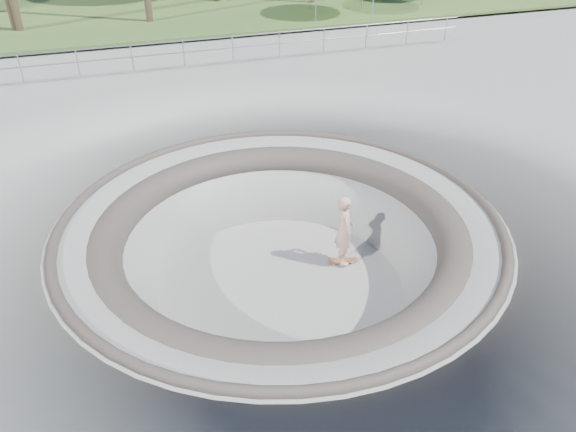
{
  "coord_description": "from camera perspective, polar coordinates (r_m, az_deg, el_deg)",
  "views": [
    {
      "loc": [
        -3.43,
        -10.38,
        6.91
      ],
      "look_at": [
        0.29,
        0.28,
        -0.1
      ],
      "focal_mm": 35.0,
      "sensor_mm": 36.0,
      "label": 1
    }
  ],
  "objects": [
    {
      "name": "skateboard",
      "position": [
        14.8,
        5.56,
        -4.56
      ],
      "size": [
        0.78,
        0.37,
        0.08
      ],
      "color": "brown",
      "rests_on": "ground"
    },
    {
      "name": "skate_bowl",
      "position": [
        13.99,
        -0.74,
        -6.81
      ],
      "size": [
        14.0,
        14.0,
        4.1
      ],
      "color": "gray",
      "rests_on": "ground"
    },
    {
      "name": "ground",
      "position": [
        12.93,
        -0.79,
        -0.46
      ],
      "size": [
        180.0,
        180.0,
        0.0
      ],
      "primitive_type": "plane",
      "color": "gray",
      "rests_on": "ground"
    },
    {
      "name": "distant_hills",
      "position": [
        69.35,
        -13.67,
        19.42
      ],
      "size": [
        103.2,
        45.0,
        28.6
      ],
      "color": "brown",
      "rests_on": "ground"
    },
    {
      "name": "skater",
      "position": [
        14.25,
        5.77,
        -1.41
      ],
      "size": [
        0.58,
        0.77,
        1.91
      ],
      "primitive_type": "imported",
      "rotation": [
        0.0,
        0.0,
        1.38
      ],
      "color": "tan",
      "rests_on": "skateboard"
    },
    {
      "name": "safety_railing",
      "position": [
        23.48,
        -10.55,
        15.97
      ],
      "size": [
        25.0,
        0.06,
        1.03
      ],
      "color": "#919399",
      "rests_on": "ground"
    }
  ]
}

